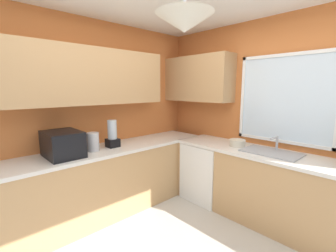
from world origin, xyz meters
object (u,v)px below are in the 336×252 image
microwave (63,144)px  kettle (93,142)px  sink_assembly (271,152)px  blender_appliance (112,135)px  dishwasher (208,171)px  bowl (237,143)px

microwave → kettle: bearing=86.7°
sink_assembly → kettle: bearing=-135.3°
kettle → blender_appliance: size_ratio=0.64×
kettle → blender_appliance: bearing=94.1°
dishwasher → kettle: (-0.64, -1.49, 0.58)m
kettle → sink_assembly: bearing=44.7°
dishwasher → bowl: 0.68m
dishwasher → blender_appliance: blender_appliance is taller
dishwasher → sink_assembly: 1.02m
sink_assembly → blender_appliance: bearing=-141.4°
sink_assembly → blender_appliance: 2.00m
blender_appliance → dishwasher: bearing=61.4°
microwave → bowl: bearing=59.3°
bowl → sink_assembly: bearing=0.8°
dishwasher → kettle: 1.72m
sink_assembly → blender_appliance: (-1.56, -1.25, 0.15)m
microwave → kettle: microwave is taller
microwave → kettle: 0.35m
microwave → sink_assembly: (1.56, 1.88, -0.13)m
microwave → blender_appliance: bearing=90.0°
bowl → blender_appliance: blender_appliance is taller
blender_appliance → sink_assembly: bearing=38.6°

